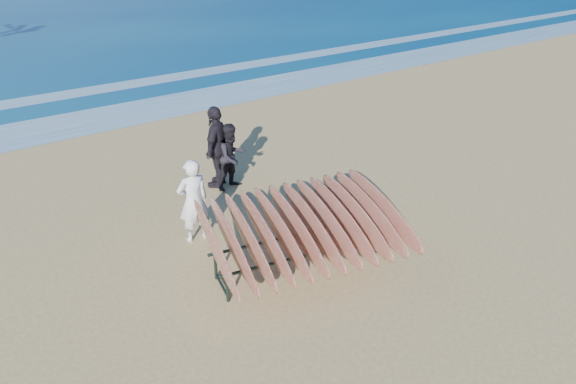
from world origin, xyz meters
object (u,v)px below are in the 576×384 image
Objects in this scene: surfboard_rack at (304,227)px; person_white at (193,201)px; person_dark_b at (217,147)px; person_dark_a at (232,156)px.

person_white is at bearing 130.34° from surfboard_rack.
surfboard_rack is 3.85m from person_dark_b.
person_dark_a is at bearing -135.11° from person_white.
surfboard_rack is at bearing 121.29° from person_white.
person_dark_b reaches higher than surfboard_rack.
person_white reaches higher than person_dark_a.
person_white reaches higher than surfboard_rack.
person_dark_a is 0.81× the size of person_dark_b.
person_dark_b is at bearing -126.54° from person_white.
surfboard_rack is at bearing 43.24° from person_dark_b.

